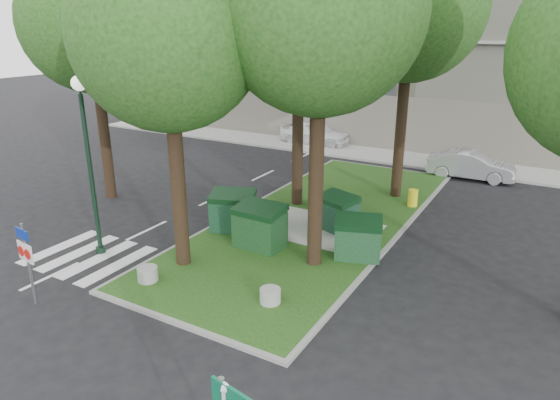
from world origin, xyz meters
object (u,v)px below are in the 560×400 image
Objects in this scene: car_white at (315,133)px; dumpster_b at (260,226)px; dumpster_d at (358,238)px; bollard_left at (148,274)px; bollard_right at (270,296)px; street_lamp at (87,146)px; dumpster_c at (337,213)px; tree_median_near_left at (170,14)px; traffic_sign_pole at (27,253)px; tree_median_mid at (302,27)px; dumpster_a at (233,211)px; tree_street_left at (92,8)px; car_silver at (471,165)px; litter_bin at (413,198)px; bollard_mid at (257,242)px.

dumpster_b is at bearing -160.70° from car_white.
dumpster_d reaches higher than bollard_left.
bollard_right is 0.10× the size of street_lamp.
dumpster_c is at bearing 41.98° from street_lamp.
dumpster_b is 3.59m from bollard_right.
tree_median_near_left is 4.53× the size of traffic_sign_pole.
car_white is (-1.76, 20.50, -0.75)m from traffic_sign_pole.
dumpster_a is (-0.77, -3.61, -6.17)m from tree_median_mid.
bollard_right is (10.44, -4.23, -7.33)m from tree_street_left.
tree_median_mid is 7.59m from dumpster_b.
bollard_right is (2.11, -2.85, -0.51)m from dumpster_b.
street_lamp is (3.92, -4.17, -4.08)m from tree_street_left.
dumpster_b is (1.60, -0.76, 0.02)m from dumpster_a.
street_lamp reaches higher than dumpster_d.
tree_median_near_left is 7.14m from bollard_left.
tree_median_near_left is 6.20× the size of dumpster_d.
bollard_right is at bearing 168.08° from car_silver.
dumpster_a is at bearing -129.03° from dumpster_c.
tree_median_mid is 8.14m from dumpster_d.
litter_bin is (4.11, 1.99, -6.52)m from tree_median_mid.
dumpster_b is 15.50m from car_white.
litter_bin is 0.17× the size of car_silver.
tree_median_mid reaches higher than traffic_sign_pole.
dumpster_c is 2.90× the size of bollard_left.
litter_bin is (4.61, 8.49, -6.86)m from tree_median_near_left.
dumpster_a is 1.77m from dumpster_b.
dumpster_b reaches higher than car_silver.
dumpster_c is 8.55m from street_lamp.
street_lamp is (-7.49, -3.66, 2.80)m from dumpster_d.
tree_median_mid reaches higher than bollard_right.
dumpster_c is (2.43, -1.77, -6.23)m from tree_median_mid.
traffic_sign_pole is (-3.40, -5.89, 0.66)m from dumpster_b.
dumpster_a reaches higher than dumpster_c.
bollard_right is 18.93m from car_white.
traffic_sign_pole is at bearing -151.17° from bollard_right.
dumpster_a reaches higher than litter_bin.
dumpster_c is 0.42× the size of car_silver.
dumpster_a reaches higher than bollard_right.
bollard_mid is at bearing -90.86° from dumpster_b.
dumpster_d is 3.29m from bollard_mid.
tree_median_near_left is 16.58m from car_silver.
dumpster_b reaches higher than litter_bin.
tree_street_left is 6.47× the size of dumpster_d.
litter_bin is at bearing 28.54° from dumpster_a.
tree_street_left is 6.57× the size of dumpster_c.
dumpster_a is at bearing 149.48° from bollard_mid.
tree_median_near_left reaches higher than tree_median_mid.
car_white is at bearing 140.38° from dumpster_c.
bollard_left is 0.85× the size of litter_bin.
bollard_left is 1.04× the size of bollard_right.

